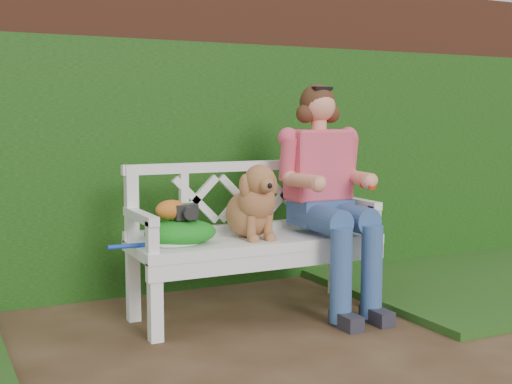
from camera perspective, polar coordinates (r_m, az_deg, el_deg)
name	(u,v)px	position (r m, az deg, el deg)	size (l,w,h in m)	color
ground	(268,370)	(3.35, 1.02, -14.58)	(60.00, 60.00, 0.00)	#392514
brick_wall	(146,130)	(4.90, -9.17, 5.09)	(10.00, 0.30, 2.20)	brown
ivy_hedge	(156,168)	(4.71, -8.33, 2.01)	(10.00, 0.18, 1.70)	#266012
grass_right	(499,275)	(5.45, 19.62, -6.50)	(2.60, 2.00, 0.05)	black
garden_bench	(256,276)	(4.15, 0.00, -7.01)	(1.58, 0.60, 0.48)	white
seated_woman	(322,199)	(4.27, 5.53, -0.59)	(0.58, 0.77, 1.37)	#CF325C
dog	(252,200)	(4.04, -0.36, -0.70)	(0.30, 0.41, 0.45)	#9B5834
tennis_racket	(171,242)	(3.88, -7.13, -4.19)	(0.55, 0.23, 0.03)	white
green_bag	(181,232)	(3.88, -6.30, -3.30)	(0.41, 0.32, 0.14)	#2E7126
camera_item	(185,212)	(3.87, -5.92, -1.64)	(0.13, 0.10, 0.09)	black
baseball_glove	(171,210)	(3.86, -7.09, -1.47)	(0.18, 0.13, 0.11)	#BF611E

